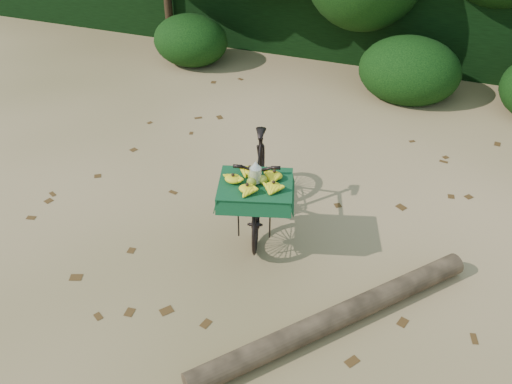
% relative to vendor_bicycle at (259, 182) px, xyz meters
% --- Properties ---
extents(ground, '(80.00, 80.00, 0.00)m').
position_rel_vendor_bicycle_xyz_m(ground, '(-0.20, 0.23, -0.61)').
color(ground, tan).
rests_on(ground, ground).
extents(vendor_bicycle, '(1.22, 2.06, 1.19)m').
position_rel_vendor_bicycle_xyz_m(vendor_bicycle, '(0.00, 0.00, 0.00)').
color(vendor_bicycle, black).
rests_on(vendor_bicycle, ground).
extents(fallen_log, '(2.43, 2.77, 0.25)m').
position_rel_vendor_bicycle_xyz_m(fallen_log, '(1.40, -1.41, -0.48)').
color(fallen_log, brown).
rests_on(fallen_log, ground).
extents(hedge_backdrop, '(26.00, 1.80, 1.80)m').
position_rel_vendor_bicycle_xyz_m(hedge_backdrop, '(-0.20, 6.53, 0.29)').
color(hedge_backdrop, black).
rests_on(hedge_backdrop, ground).
extents(bush_clumps, '(8.80, 1.70, 0.90)m').
position_rel_vendor_bicycle_xyz_m(bush_clumps, '(0.30, 4.53, -0.16)').
color(bush_clumps, black).
rests_on(bush_clumps, ground).
extents(leaf_litter, '(7.00, 7.30, 0.01)m').
position_rel_vendor_bicycle_xyz_m(leaf_litter, '(-0.20, 0.88, -0.60)').
color(leaf_litter, '#4A2E13').
rests_on(leaf_litter, ground).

